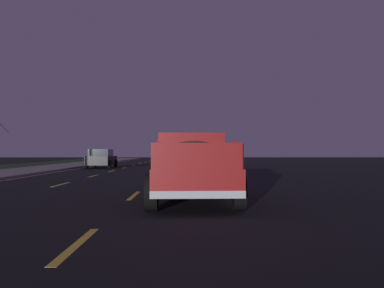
% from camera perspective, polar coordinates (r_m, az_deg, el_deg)
% --- Properties ---
extents(ground, '(144.00, 144.00, 0.00)m').
position_cam_1_polar(ground, '(27.62, -7.87, -3.83)').
color(ground, black).
extents(sidewalk_shoulder, '(108.00, 4.00, 0.12)m').
position_cam_1_polar(sidewalk_shoulder, '(29.45, -22.44, -3.47)').
color(sidewalk_shoulder, gray).
rests_on(sidewalk_shoulder, ground).
extents(lane_markings, '(108.00, 7.04, 0.01)m').
position_cam_1_polar(lane_markings, '(31.37, -12.76, -3.47)').
color(lane_markings, yellow).
rests_on(lane_markings, ground).
extents(pickup_truck, '(5.48, 2.39, 1.87)m').
position_cam_1_polar(pickup_truck, '(11.45, -0.03, -2.87)').
color(pickup_truck, maroon).
rests_on(pickup_truck, ground).
extents(sedan_silver, '(4.45, 2.10, 1.54)m').
position_cam_1_polar(sedan_silver, '(22.44, -0.99, -2.48)').
color(sedan_silver, '#B2B5BA').
rests_on(sedan_silver, ground).
extents(sedan_red, '(4.42, 2.05, 1.54)m').
position_cam_1_polar(sedan_red, '(33.49, -0.89, -2.00)').
color(sedan_red, maroon).
rests_on(sedan_red, ground).
extents(sedan_black, '(4.41, 2.03, 1.54)m').
position_cam_1_polar(sedan_black, '(34.95, -12.22, -1.94)').
color(sedan_black, black).
rests_on(sedan_black, ground).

